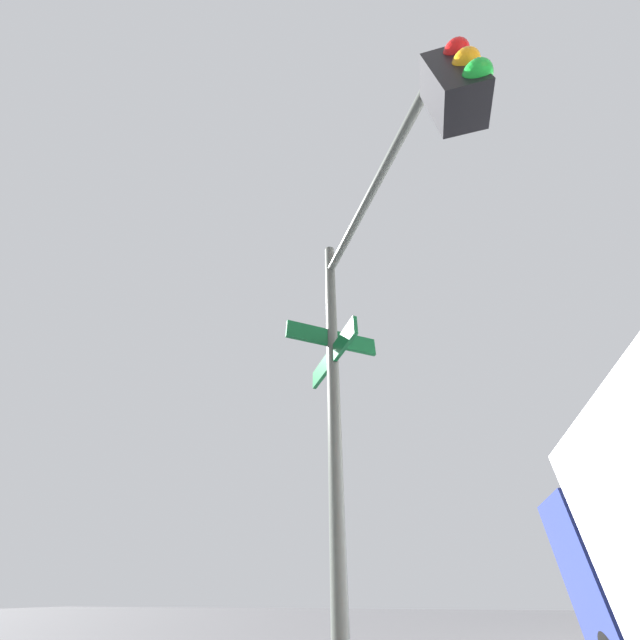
# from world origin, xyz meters

# --- Properties ---
(traffic_signal_near) EXTENTS (2.53, 1.85, 5.01)m
(traffic_signal_near) POSITION_xyz_m (-5.63, -6.43, 3.50)
(traffic_signal_near) COLOR #474C47
(traffic_signal_near) RESTS_ON ground_plane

